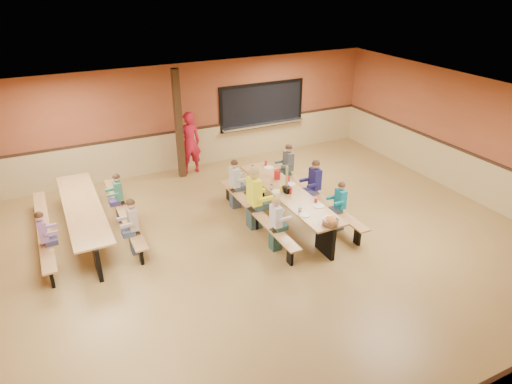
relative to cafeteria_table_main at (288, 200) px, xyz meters
name	(u,v)px	position (x,y,z in m)	size (l,w,h in m)	color
ground	(258,252)	(-1.22, -0.92, -0.53)	(12.00, 12.00, 0.00)	olive
room_envelope	(258,224)	(-1.22, -0.92, 0.16)	(12.04, 10.04, 3.02)	brown
kitchen_pass_through	(262,107)	(1.38, 4.04, 0.96)	(2.78, 0.28, 1.38)	black
structural_post	(179,125)	(-1.42, 3.48, 0.97)	(0.18, 0.18, 3.00)	black
cafeteria_table_main	(288,200)	(0.00, 0.00, 0.00)	(1.91, 3.70, 0.74)	#AB7844
cafeteria_table_second	(84,215)	(-4.29, 1.33, 0.00)	(1.91, 3.70, 0.74)	#AB7844
seated_child_white_left	(276,224)	(-0.83, -0.94, 0.07)	(0.36, 0.29, 1.19)	silver
seated_adult_yellow	(254,199)	(-0.83, 0.06, 0.19)	(0.48, 0.39, 1.44)	#F9FF25
seated_child_grey_left	(235,184)	(-0.83, 1.13, 0.09)	(0.38, 0.31, 1.22)	#BDBDBD
seated_child_teal_right	(340,206)	(0.83, -0.86, 0.05)	(0.34, 0.28, 1.15)	#107489
seated_child_navy_right	(315,186)	(0.83, 0.17, 0.11)	(0.40, 0.33, 1.27)	#1A174F
seated_child_char_right	(288,168)	(0.83, 1.43, 0.10)	(0.39, 0.32, 1.24)	#484E51
seated_child_purple_sec	(45,239)	(-5.12, 0.55, 0.06)	(0.35, 0.28, 1.16)	#95659A
seated_child_green_sec	(119,198)	(-3.47, 1.69, 0.06)	(0.35, 0.29, 1.17)	#378162
seated_child_tan_sec	(134,227)	(-3.47, 0.22, 0.08)	(0.37, 0.30, 1.21)	tan
standing_woman	(189,143)	(-1.11, 3.63, 0.37)	(0.65, 0.43, 1.79)	#B61429
punch_pitcher	(277,175)	(0.11, 0.72, 0.32)	(0.16, 0.16, 0.22)	#AF171C
chip_bowl	(330,221)	(0.02, -1.65, 0.29)	(0.32, 0.32, 0.15)	orange
napkin_dispenser	(287,190)	(-0.06, -0.04, 0.28)	(0.10, 0.14, 0.13)	black
condiment_mustard	(281,189)	(-0.17, 0.04, 0.30)	(0.06, 0.06, 0.17)	yellow
condiment_ketchup	(291,191)	(-0.01, -0.13, 0.30)	(0.06, 0.06, 0.17)	#B2140F
table_paddle	(287,183)	(0.04, 0.14, 0.35)	(0.16, 0.16, 0.56)	black
place_settings	(288,189)	(0.00, 0.00, 0.27)	(0.65, 3.30, 0.11)	beige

